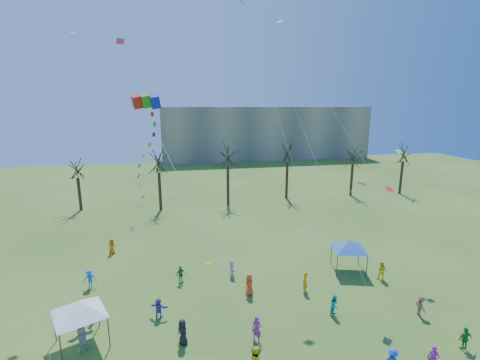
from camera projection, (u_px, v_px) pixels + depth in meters
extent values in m
cube|color=gray|center=(265.00, 132.00, 99.37)|extent=(60.00, 14.00, 15.00)
cylinder|color=black|center=(80.00, 194.00, 49.80)|extent=(0.44, 0.44, 4.97)
cylinder|color=black|center=(160.00, 191.00, 49.82)|extent=(0.44, 0.44, 5.78)
cylinder|color=black|center=(228.00, 185.00, 52.66)|extent=(0.44, 0.44, 6.21)
cylinder|color=black|center=(287.00, 180.00, 56.18)|extent=(0.44, 0.44, 6.24)
cylinder|color=black|center=(352.00, 180.00, 57.95)|extent=(0.44, 0.44, 5.54)
cylinder|color=black|center=(401.00, 178.00, 59.04)|extent=(0.44, 0.44, 5.88)
cube|color=red|center=(137.00, 101.00, 22.66)|extent=(0.88, 1.23, 1.08)
cube|color=#1F9113|center=(146.00, 101.00, 22.77)|extent=(0.88, 1.23, 1.08)
cube|color=#0D1EAE|center=(154.00, 101.00, 22.89)|extent=(0.88, 1.23, 1.08)
cylinder|color=white|center=(203.00, 229.00, 19.06)|extent=(0.02, 0.02, 18.69)
cylinder|color=#3F3F44|center=(61.00, 350.00, 20.02)|extent=(0.10, 0.10, 2.24)
cylinder|color=#3F3F44|center=(109.00, 332.00, 21.59)|extent=(0.10, 0.10, 2.24)
cylinder|color=#3F3F44|center=(55.00, 326.00, 22.22)|extent=(0.10, 0.10, 2.24)
cylinder|color=#3F3F44|center=(98.00, 311.00, 23.79)|extent=(0.10, 0.10, 2.24)
pyramid|color=white|center=(79.00, 308.00, 21.55)|extent=(3.89, 3.89, 0.96)
cylinder|color=#3F3F44|center=(337.00, 266.00, 30.60)|extent=(0.09, 0.09, 2.17)
cylinder|color=#3F3F44|center=(367.00, 267.00, 30.41)|extent=(0.09, 0.09, 2.17)
cylinder|color=#3F3F44|center=(331.00, 253.00, 33.21)|extent=(0.09, 0.09, 2.17)
cylinder|color=#3F3F44|center=(359.00, 254.00, 33.02)|extent=(0.09, 0.09, 2.17)
pyramid|color=#2058A4|center=(349.00, 245.00, 31.47)|extent=(3.98, 3.98, 0.93)
imported|color=yellow|center=(256.00, 360.00, 19.59)|extent=(0.97, 1.06, 1.77)
imported|color=#1F9224|center=(465.00, 338.00, 21.51)|extent=(0.94, 0.41, 1.59)
imported|color=#BBBBC2|center=(82.00, 338.00, 21.37)|extent=(1.67, 1.38, 1.79)
imported|color=black|center=(183.00, 332.00, 22.00)|extent=(0.94, 1.04, 1.78)
imported|color=#A12898|center=(257.00, 329.00, 22.22)|extent=(0.81, 0.73, 1.85)
imported|color=#0B909B|center=(335.00, 305.00, 25.05)|extent=(1.00, 0.97, 1.62)
imported|color=brown|center=(420.00, 306.00, 25.01)|extent=(0.66, 1.07, 1.59)
imported|color=#E34B70|center=(93.00, 310.00, 24.47)|extent=(0.57, 1.00, 1.60)
imported|color=#5B54B6|center=(159.00, 308.00, 24.80)|extent=(1.50, 1.04, 1.56)
imported|color=#DA431B|center=(249.00, 284.00, 27.76)|extent=(1.08, 1.02, 1.85)
imported|color=orange|center=(305.00, 282.00, 28.17)|extent=(0.76, 0.79, 1.82)
imported|color=yellow|center=(382.00, 271.00, 30.08)|extent=(1.09, 1.06, 1.77)
imported|color=blue|center=(90.00, 279.00, 28.80)|extent=(1.12, 0.70, 1.68)
imported|color=#1F8F39|center=(181.00, 274.00, 29.65)|extent=(1.00, 0.81, 1.59)
imported|color=white|center=(232.00, 267.00, 30.82)|extent=(0.52, 1.56, 1.67)
imported|color=orange|center=(112.00, 246.00, 35.50)|extent=(0.96, 0.94, 1.67)
imported|color=#A3288A|center=(433.00, 359.00, 19.71)|extent=(0.72, 0.74, 1.71)
cube|color=#F5510C|center=(60.00, 217.00, 18.31)|extent=(0.80, 0.92, 0.24)
cylinder|color=white|center=(54.00, 299.00, 17.82)|extent=(0.01, 0.01, 8.31)
cube|color=#DA2480|center=(120.00, 41.00, 23.95)|extent=(0.70, 0.80, 0.28)
cylinder|color=white|center=(135.00, 184.00, 21.05)|extent=(0.01, 0.01, 21.29)
cube|color=yellow|center=(209.00, 264.00, 20.70)|extent=(0.71, 0.72, 0.30)
cylinder|color=white|center=(232.00, 307.00, 20.10)|extent=(0.01, 0.01, 5.57)
cube|color=#1782B2|center=(288.00, 89.00, 25.11)|extent=(0.65, 0.52, 0.25)
cylinder|color=white|center=(334.00, 205.00, 22.24)|extent=(0.01, 0.01, 18.41)
cube|color=blue|center=(280.00, 22.00, 31.87)|extent=(0.90, 0.88, 0.35)
cylinder|color=white|center=(355.00, 146.00, 26.64)|extent=(0.01, 0.01, 28.74)
cube|color=red|center=(389.00, 189.00, 23.72)|extent=(0.51, 0.63, 0.20)
cylinder|color=white|center=(244.00, 257.00, 22.50)|extent=(0.01, 0.01, 22.65)
cube|color=#67E836|center=(399.00, 151.00, 31.65)|extent=(0.59, 0.71, 0.30)
cylinder|color=white|center=(310.00, 223.00, 26.78)|extent=(0.01, 0.01, 24.39)
cube|color=#B13298|center=(72.00, 33.00, 29.87)|extent=(0.66, 0.74, 0.34)
cylinder|color=white|center=(151.00, 157.00, 26.01)|extent=(0.01, 0.01, 28.66)
cube|color=#FF630D|center=(242.00, 2.00, 32.00)|extent=(0.86, 0.82, 0.43)
cylinder|color=white|center=(283.00, 132.00, 28.47)|extent=(0.01, 0.01, 27.54)
cube|color=#EF27A8|center=(361.00, 183.00, 26.29)|extent=(0.82, 0.79, 0.32)
cylinder|color=white|center=(390.00, 240.00, 25.60)|extent=(0.01, 0.01, 9.31)
cube|color=#C9E317|center=(150.00, 157.00, 24.18)|extent=(0.78, 0.71, 0.22)
cylinder|color=white|center=(121.00, 231.00, 24.27)|extent=(0.01, 0.01, 11.17)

